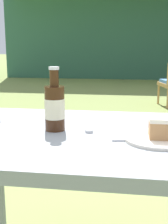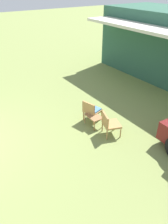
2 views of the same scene
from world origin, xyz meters
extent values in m
cylinder|color=#B2844C|center=(1.11, 4.63, 0.17)|extent=(0.04, 0.04, 0.33)
cylinder|color=#B2844C|center=(0.69, 4.52, 0.17)|extent=(0.04, 0.04, 0.33)
cylinder|color=#B2844C|center=(1.23, 4.22, 0.17)|extent=(0.04, 0.04, 0.33)
cylinder|color=#B2844C|center=(0.80, 4.10, 0.17)|extent=(0.04, 0.04, 0.33)
cube|color=#B2844C|center=(0.96, 4.37, 0.36)|extent=(0.61, 0.60, 0.06)
cube|color=#B2844C|center=(1.01, 4.16, 0.57)|extent=(0.49, 0.18, 0.35)
cube|color=#4C7FB7|center=(0.96, 4.37, 0.42)|extent=(0.54, 0.52, 0.05)
cylinder|color=#B2844C|center=(2.22, 4.49, 0.17)|extent=(0.04, 0.04, 0.33)
cylinder|color=#B2844C|center=(1.81, 4.65, 0.17)|extent=(0.04, 0.04, 0.33)
cylinder|color=#B2844C|center=(2.07, 4.09, 0.17)|extent=(0.04, 0.04, 0.33)
cylinder|color=#B2844C|center=(1.66, 4.24, 0.17)|extent=(0.04, 0.04, 0.33)
cube|color=#B2844C|center=(1.94, 4.37, 0.36)|extent=(0.63, 0.63, 0.06)
cube|color=#B2844C|center=(1.86, 4.16, 0.57)|extent=(0.48, 0.22, 0.35)
cube|color=#996B42|center=(1.25, 4.19, 0.36)|extent=(0.58, 0.37, 0.03)
cylinder|color=#996B42|center=(0.99, 4.03, 0.17)|extent=(0.03, 0.03, 0.34)
cylinder|color=#996B42|center=(1.51, 4.03, 0.17)|extent=(0.03, 0.03, 0.34)
cylinder|color=#996B42|center=(0.99, 4.36, 0.17)|extent=(0.03, 0.03, 0.34)
cylinder|color=#996B42|center=(1.51, 4.36, 0.17)|extent=(0.03, 0.03, 0.34)
camera|label=1|loc=(0.16, -1.03, 1.04)|focal=50.00mm
camera|label=2|loc=(6.00, 0.60, 4.12)|focal=35.00mm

